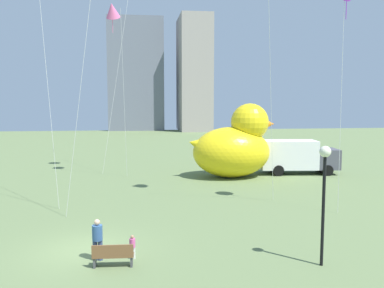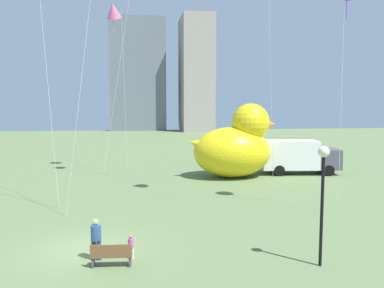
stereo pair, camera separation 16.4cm
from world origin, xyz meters
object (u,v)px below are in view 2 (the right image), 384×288
Objects in this scene: person_child at (131,246)px; box_truck at (297,157)px; lamppost at (323,178)px; park_bench at (111,255)px; giant_inflatable_duck at (235,146)px; person_adult at (96,238)px; kite_pink at (113,11)px.

box_truck is at bearing 51.76° from person_child.
box_truck reaches higher than person_child.
park_bench is at bearing 173.69° from lamppost.
box_truck is at bearing 8.32° from giant_inflatable_duck.
person_adult is 22.89m from box_truck.
lamppost reaches higher than box_truck.
park_bench is at bearing -116.90° from giant_inflatable_duck.
kite_pink is at bearing -179.73° from box_truck.
person_child is 21.42m from kite_pink.
box_truck is (14.36, 18.06, 0.98)m from park_bench.
person_child reaches higher than park_bench.
kite_pink reaches higher than person_adult.
park_bench is 8.39m from lamppost.
person_adult is 0.12× the size of kite_pink.
person_adult reaches higher than park_bench.
giant_inflatable_duck is 18.14m from lamppost.
person_adult is at bearing -89.30° from kite_pink.
lamppost is 0.68× the size of box_truck.
kite_pink reaches higher than lamppost.
lamppost is at bearing -109.05° from box_truck.
kite_pink is (-9.58, 0.75, 10.58)m from giant_inflatable_duck.
person_adult is 21.12m from kite_pink.
box_truck is at bearing 0.27° from kite_pink.
box_truck is at bearing 49.08° from person_adult.
person_child is 22.07m from box_truck.
box_truck is at bearing 70.95° from lamppost.
park_bench is 23.09m from box_truck.
person_child is 0.13× the size of giant_inflatable_duck.
box_truck is 19.17m from kite_pink.
kite_pink is at bearing 90.70° from person_adult.
park_bench is 0.23× the size of box_truck.
giant_inflatable_duck is at bearing 63.10° from park_bench.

